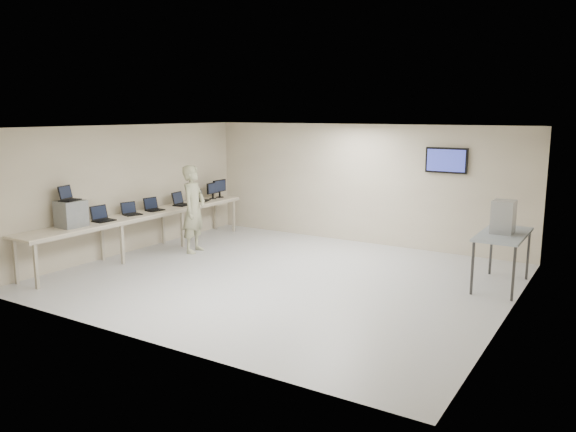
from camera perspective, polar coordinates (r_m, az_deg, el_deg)
The scene contains 14 objects.
room at distance 10.34m, azimuth -0.26°, elevation 1.28°, with size 8.01×7.01×2.81m.
workbench at distance 12.66m, azimuth -14.44°, elevation -0.03°, with size 0.76×6.00×0.90m.
equipment_box at distance 11.50m, azimuth -21.18°, elevation 0.21°, with size 0.43×0.49×0.51m, color gray.
laptop_on_box at distance 11.50m, azimuth -21.46°, elevation 1.84°, with size 0.37×0.41×0.28m.
laptop_0 at distance 11.95m, azimuth -18.39°, elevation -0.10°, with size 0.36×0.42×0.31m.
laptop_1 at distance 12.48m, azimuth -15.67°, elevation 0.44°, with size 0.38×0.41×0.28m.
laptop_2 at distance 12.92m, azimuth -13.54°, elevation 0.88°, with size 0.36×0.41×0.29m.
laptop_3 at distance 13.52m, azimuth -10.89°, elevation 1.43°, with size 0.37×0.43×0.31m.
laptop_4 at distance 14.09m, azimuth -8.77°, elevation 1.82°, with size 0.39×0.41×0.28m.
monitor_near at distance 14.36m, azimuth -7.65°, elevation 2.73°, with size 0.19×0.42×0.41m.
monitor_far at distance 14.57m, azimuth -6.97°, elevation 2.96°, with size 0.21×0.46×0.46m.
soldier at distance 12.53m, azimuth -9.55°, elevation 0.70°, with size 0.71×0.46×1.93m, color gray.
side_table at distance 10.57m, azimuth 21.02°, elevation -2.01°, with size 0.76×1.63×0.98m.
storage_bins at distance 10.50m, azimuth 21.04°, elevation -0.07°, with size 0.37×0.41×0.58m.
Camera 1 is at (5.43, -8.60, 3.06)m, focal length 35.00 mm.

